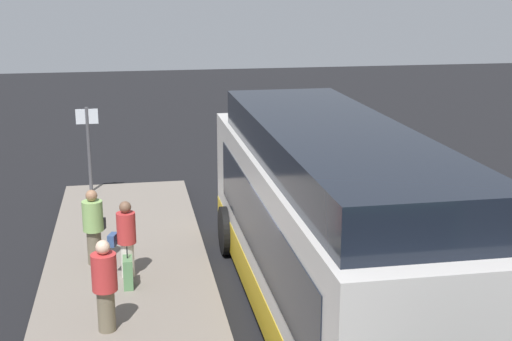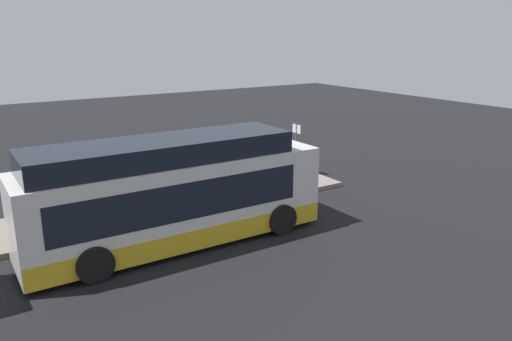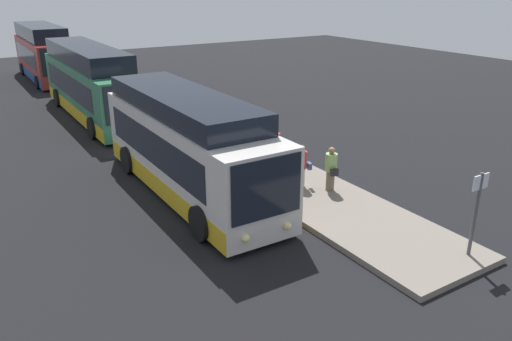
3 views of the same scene
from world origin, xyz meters
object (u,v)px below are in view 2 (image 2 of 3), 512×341
passenger_waiting (131,186)px  suitcase (177,194)px  sign_post (296,142)px  passenger_boarding (188,180)px  bus_lead (174,197)px  passenger_with_bags (199,173)px

passenger_waiting → suitcase: 1.88m
passenger_waiting → sign_post: (8.67, 0.62, 0.63)m
passenger_boarding → suitcase: size_ratio=1.90×
passenger_boarding → bus_lead: bearing=-102.6°
passenger_waiting → sign_post: 8.71m
suitcase → sign_post: bearing=8.2°
bus_lead → passenger_waiting: size_ratio=6.29×
passenger_boarding → passenger_waiting: (-2.28, 0.36, 0.02)m
passenger_waiting → suitcase: size_ratio=1.95×
bus_lead → passenger_waiting: (-0.15, 3.87, -0.61)m
suitcase → passenger_boarding: bearing=1.7°
passenger_waiting → sign_post: bearing=105.6°
suitcase → bus_lead: bearing=-114.7°
passenger_boarding → passenger_with_bags: size_ratio=0.98×
sign_post → passenger_boarding: bearing=-171.3°
bus_lead → suitcase: bus_lead is taller
passenger_boarding → passenger_waiting: size_ratio=0.97×
bus_lead → passenger_boarding: bearing=58.7°
passenger_with_bags → passenger_waiting: bearing=-66.4°
bus_lead → suitcase: (1.61, 3.50, -1.17)m
passenger_waiting → suitcase: passenger_waiting is taller
sign_post → bus_lead: bearing=-152.2°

